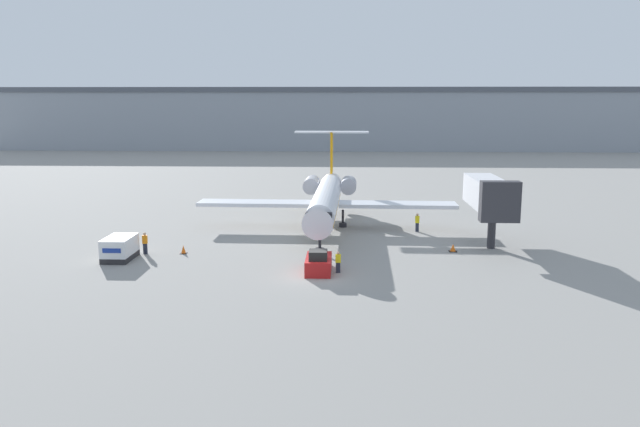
% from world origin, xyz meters
% --- Properties ---
extents(ground_plane, '(600.00, 600.00, 0.00)m').
position_xyz_m(ground_plane, '(0.00, 0.00, 0.00)').
color(ground_plane, gray).
extents(terminal_building, '(180.00, 16.80, 15.90)m').
position_xyz_m(terminal_building, '(0.00, 120.00, 7.98)').
color(terminal_building, '#8C939E').
rests_on(terminal_building, ground).
extents(airplane_main, '(25.96, 25.88, 9.16)m').
position_xyz_m(airplane_main, '(0.30, 17.75, 3.08)').
color(airplane_main, silver).
rests_on(airplane_main, ground).
extents(pushback_tug, '(1.90, 3.82, 1.85)m').
position_xyz_m(pushback_tug, '(0.22, 1.07, 0.69)').
color(pushback_tug, '#B21919').
rests_on(pushback_tug, ground).
extents(luggage_cart, '(2.08, 3.52, 1.86)m').
position_xyz_m(luggage_cart, '(-16.04, 4.12, 0.93)').
color(luggage_cart, '#232326').
rests_on(luggage_cart, ground).
extents(worker_near_tug, '(0.40, 0.24, 1.63)m').
position_xyz_m(worker_near_tug, '(1.69, 0.96, 0.84)').
color(worker_near_tug, '#232838').
rests_on(worker_near_tug, ground).
extents(worker_by_wing, '(0.40, 0.25, 1.82)m').
position_xyz_m(worker_by_wing, '(9.25, 16.04, 0.96)').
color(worker_by_wing, '#232838').
rests_on(worker_by_wing, ground).
extents(worker_on_apron, '(0.40, 0.26, 1.85)m').
position_xyz_m(worker_on_apron, '(-14.59, 6.05, 0.98)').
color(worker_on_apron, '#232838').
rests_on(worker_on_apron, ground).
extents(traffic_cone_left, '(0.54, 0.54, 0.71)m').
position_xyz_m(traffic_cone_left, '(-11.41, 6.28, 0.34)').
color(traffic_cone_left, black).
rests_on(traffic_cone_left, ground).
extents(traffic_cone_right, '(0.67, 0.67, 0.66)m').
position_xyz_m(traffic_cone_right, '(11.41, 7.93, 0.31)').
color(traffic_cone_right, black).
rests_on(traffic_cone_right, ground).
extents(jet_bridge, '(3.20, 9.95, 6.19)m').
position_xyz_m(jet_bridge, '(14.93, 11.04, 4.44)').
color(jet_bridge, '#2D2D33').
rests_on(jet_bridge, ground).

